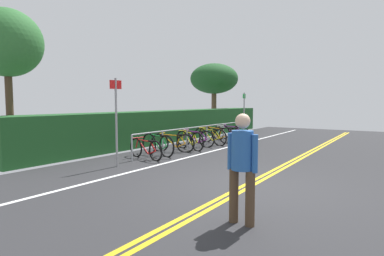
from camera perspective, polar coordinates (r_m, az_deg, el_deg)
ground_plane at (r=7.10m, az=9.69°, el=-10.43°), size 32.85×11.13×0.05m
centre_line_yellow_inner at (r=7.06m, az=10.30°, el=-10.29°), size 29.57×0.10×0.00m
centre_line_yellow_outer at (r=7.12m, az=9.10°, el=-10.14°), size 29.57×0.10×0.00m
bike_lane_stripe_white at (r=8.77m, az=-9.31°, el=-7.34°), size 29.57×0.12×0.00m
bike_rack at (r=12.90m, az=0.97°, el=-0.64°), size 7.53×0.05×0.84m
bicycle_0 at (r=10.36m, az=-8.29°, el=-3.69°), size 0.54×1.70×0.69m
bicycle_1 at (r=10.96m, az=-6.15°, el=-2.96°), size 0.52×1.70×0.79m
bicycle_2 at (r=11.67m, az=-3.49°, el=-2.63°), size 0.61×1.64×0.72m
bicycle_3 at (r=12.22m, az=-0.43°, el=-2.22°), size 0.64×1.62×0.76m
bicycle_4 at (r=13.04m, az=0.56°, el=-1.86°), size 0.46×1.77×0.72m
bicycle_5 at (r=13.64m, az=3.20°, el=-1.52°), size 0.48×1.79×0.75m
bicycle_6 at (r=14.31m, az=4.29°, el=-1.21°), size 0.46×1.80×0.77m
bicycle_7 at (r=14.97m, az=6.21°, el=-1.04°), size 0.64×1.73×0.73m
bicycle_8 at (r=15.72m, az=7.16°, el=-0.76°), size 0.46×1.67×0.74m
pedestrian at (r=4.77m, az=8.95°, el=-5.88°), size 0.32×0.49×1.65m
sign_post_near at (r=9.14m, az=-13.37°, el=2.41°), size 0.36×0.10×2.48m
sign_post_far at (r=17.07m, az=9.26°, el=3.14°), size 0.36×0.06×2.31m
hedge_backdrop at (r=15.45m, az=-3.35°, el=0.52°), size 16.48×1.29×1.42m
tree_near_left at (r=11.43m, az=-30.15°, el=12.87°), size 2.09×2.09×4.62m
tree_mid at (r=21.85m, az=3.96°, el=8.70°), size 3.21×3.21×4.41m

